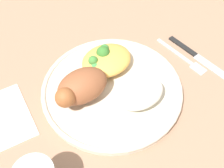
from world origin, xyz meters
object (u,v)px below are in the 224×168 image
(roasted_chicken, at_px, (80,87))
(napkin, at_px, (4,117))
(rice_pile, at_px, (140,92))
(knife, at_px, (195,55))
(fork, at_px, (183,57))
(mac_cheese_with_broccoli, at_px, (106,60))
(plate, at_px, (112,90))

(roasted_chicken, bearing_deg, napkin, -20.38)
(rice_pile, height_order, knife, rice_pile)
(rice_pile, relative_size, napkin, 0.72)
(roasted_chicken, xyz_separation_m, napkin, (0.15, -0.05, -0.05))
(knife, bearing_deg, rice_pile, 10.29)
(knife, xyz_separation_m, napkin, (0.43, -0.09, -0.00))
(fork, bearing_deg, roasted_chicken, -5.06)
(roasted_chicken, distance_m, knife, 0.29)
(fork, bearing_deg, knife, 160.76)
(mac_cheese_with_broccoli, height_order, fork, mac_cheese_with_broccoli)
(roasted_chicken, bearing_deg, fork, 174.94)
(plate, height_order, roasted_chicken, roasted_chicken)
(plate, distance_m, roasted_chicken, 0.08)
(roasted_chicken, distance_m, napkin, 0.17)
(plate, relative_size, mac_cheese_with_broccoli, 2.64)
(fork, distance_m, napkin, 0.41)
(rice_pile, distance_m, fork, 0.18)
(plate, height_order, mac_cheese_with_broccoli, mac_cheese_with_broccoli)
(mac_cheese_with_broccoli, bearing_deg, rice_pile, 92.75)
(rice_pile, relative_size, mac_cheese_with_broccoli, 0.91)
(plate, relative_size, roasted_chicken, 2.54)
(mac_cheese_with_broccoli, bearing_deg, plate, 68.50)
(roasted_chicken, xyz_separation_m, knife, (-0.29, 0.03, -0.05))
(plate, xyz_separation_m, mac_cheese_with_broccoli, (-0.02, -0.06, 0.03))
(plate, distance_m, napkin, 0.22)
(mac_cheese_with_broccoli, relative_size, knife, 0.58)
(napkin, bearing_deg, mac_cheese_with_broccoli, 177.34)
(roasted_chicken, bearing_deg, mac_cheese_with_broccoli, -153.19)
(rice_pile, height_order, napkin, rice_pile)
(knife, relative_size, napkin, 1.36)
(rice_pile, distance_m, knife, 0.20)
(mac_cheese_with_broccoli, bearing_deg, roasted_chicken, 26.81)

